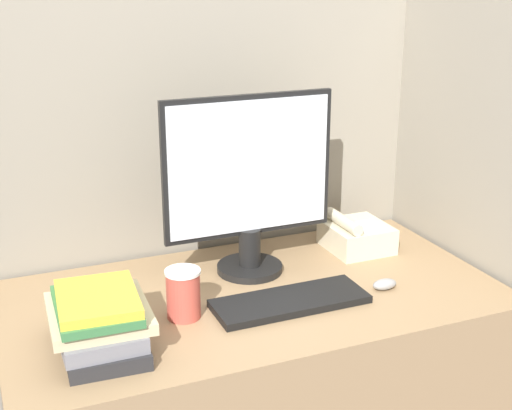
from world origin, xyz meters
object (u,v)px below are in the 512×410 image
at_px(keyboard, 290,301).
at_px(coffee_cup, 183,294).
at_px(mouse, 385,284).
at_px(book_stack, 99,322).
at_px(desk_telephone, 356,235).
at_px(monitor, 249,186).

xyz_separation_m(keyboard, coffee_cup, (-0.28, 0.04, 0.06)).
bearing_deg(mouse, keyboard, 176.87).
distance_m(mouse, coffee_cup, 0.56).
distance_m(mouse, book_stack, 0.78).
bearing_deg(desk_telephone, book_stack, -160.60).
bearing_deg(book_stack, desk_telephone, 19.40).
bearing_deg(mouse, monitor, 138.85).
bearing_deg(mouse, coffee_cup, 174.06).
relative_size(coffee_cup, desk_telephone, 0.67).
distance_m(mouse, desk_telephone, 0.30).
distance_m(keyboard, desk_telephone, 0.45).
xyz_separation_m(monitor, desk_telephone, (0.37, 0.03, -0.21)).
xyz_separation_m(mouse, book_stack, (-0.78, -0.02, 0.06)).
distance_m(coffee_cup, book_stack, 0.24).
height_order(coffee_cup, desk_telephone, coffee_cup).
height_order(mouse, desk_telephone, desk_telephone).
xyz_separation_m(mouse, coffee_cup, (-0.56, 0.06, 0.05)).
height_order(keyboard, desk_telephone, desk_telephone).
height_order(coffee_cup, book_stack, book_stack).
bearing_deg(keyboard, monitor, 93.75).
bearing_deg(mouse, book_stack, -178.77).
bearing_deg(desk_telephone, monitor, -176.00).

